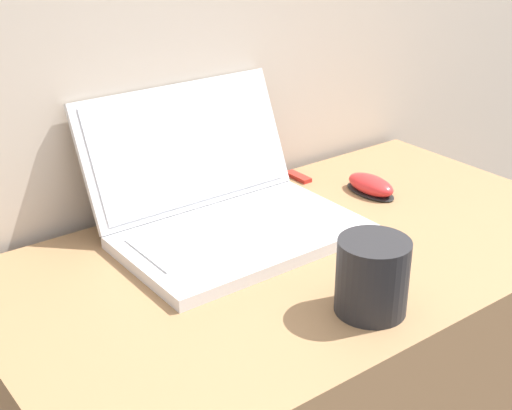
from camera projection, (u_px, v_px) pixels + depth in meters
name	position (u px, v px, depth m)	size (l,w,h in m)	color
laptop	(222.00, 203.00, 1.17)	(0.38, 0.33, 0.22)	silver
drink_cup	(372.00, 275.00, 0.95)	(0.10, 0.10, 0.11)	#232326
computer_mouse	(371.00, 186.00, 1.33)	(0.06, 0.11, 0.03)	black
usb_stick	(298.00, 177.00, 1.39)	(0.02, 0.06, 0.01)	#B2261E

